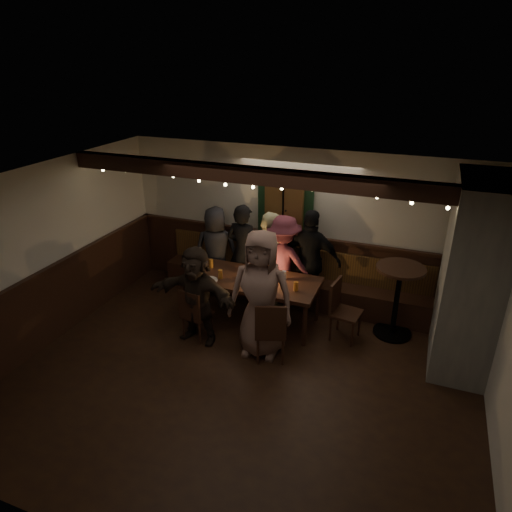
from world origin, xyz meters
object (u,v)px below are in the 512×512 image
at_px(person_b, 243,252).
at_px(person_f, 196,295).
at_px(dining_table, 251,282).
at_px(person_d, 283,262).
at_px(person_g, 261,294).
at_px(high_top, 398,293).
at_px(person_a, 216,250).
at_px(person_e, 310,261).
at_px(person_c, 270,258).
at_px(chair_end, 341,306).
at_px(chair_near_left, 194,312).
at_px(chair_near_right, 271,329).

relative_size(person_b, person_f, 1.13).
xyz_separation_m(dining_table, person_d, (0.31, 0.64, 0.12)).
height_order(person_f, person_g, person_g).
height_order(high_top, person_f, person_f).
xyz_separation_m(high_top, person_f, (-2.71, -1.19, 0.03)).
relative_size(person_a, person_e, 0.91).
relative_size(dining_table, high_top, 1.86).
height_order(person_c, person_f, person_c).
xyz_separation_m(chair_end, person_a, (-2.37, 0.70, 0.26)).
bearing_deg(person_g, dining_table, 116.04).
xyz_separation_m(dining_table, person_c, (0.06, 0.71, 0.12)).
relative_size(dining_table, person_e, 1.23).
height_order(person_a, person_b, person_b).
distance_m(chair_end, person_a, 2.49).
xyz_separation_m(dining_table, person_g, (0.43, -0.73, 0.24)).
bearing_deg(person_b, person_e, -167.98).
bearing_deg(chair_end, dining_table, -177.92).
height_order(high_top, person_e, person_e).
relative_size(person_a, person_b, 0.92).
bearing_deg(person_a, chair_near_left, 82.89).
relative_size(chair_near_left, person_b, 0.49).
xyz_separation_m(chair_end, person_g, (-0.98, -0.78, 0.41)).
distance_m(person_c, person_d, 0.26).
bearing_deg(person_d, person_e, -161.81).
bearing_deg(dining_table, person_d, 63.74).
height_order(person_a, person_f, person_a).
bearing_deg(person_f, person_a, 109.56).
bearing_deg(person_f, person_b, 89.37).
distance_m(chair_near_right, person_e, 1.69).
distance_m(dining_table, person_b, 0.83).
xyz_separation_m(high_top, person_d, (-1.85, 0.22, 0.09)).
distance_m(chair_near_left, chair_near_right, 1.24).
distance_m(chair_near_right, person_b, 1.94).
height_order(chair_near_left, chair_end, chair_end).
bearing_deg(high_top, person_c, 172.27).
height_order(dining_table, person_c, person_c).
distance_m(dining_table, person_f, 0.95).
relative_size(chair_near_right, person_g, 0.50).
distance_m(person_b, person_d, 0.74).
distance_m(chair_near_left, person_a, 1.62).
relative_size(chair_near_left, person_a, 0.53).
distance_m(person_c, person_f, 1.60).
bearing_deg(person_c, person_b, 23.22).
bearing_deg(person_a, person_c, 156.98).
height_order(person_b, person_f, person_b).
xyz_separation_m(dining_table, chair_end, (1.41, 0.05, -0.17)).
bearing_deg(person_b, person_d, -175.31).
bearing_deg(high_top, chair_end, -153.98).
relative_size(chair_near_left, person_c, 0.52).
height_order(person_e, person_f, person_e).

